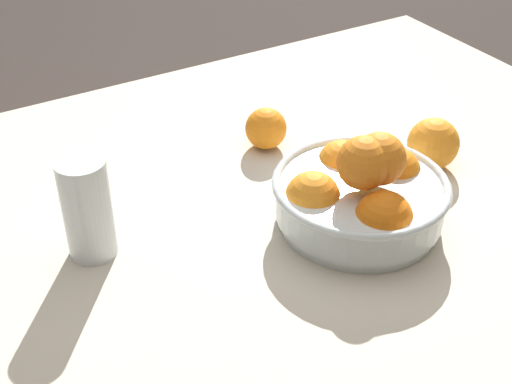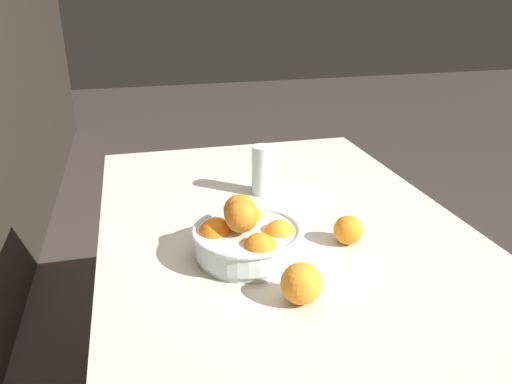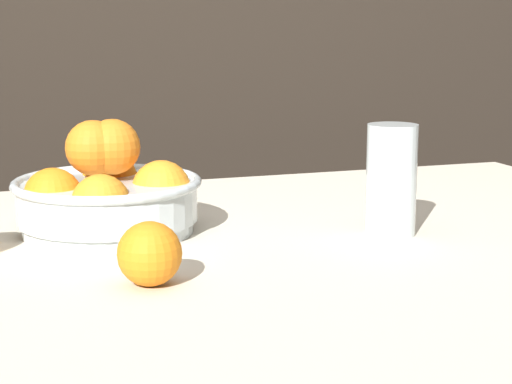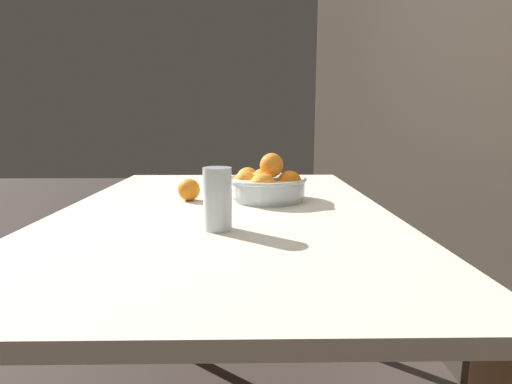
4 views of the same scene
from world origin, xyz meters
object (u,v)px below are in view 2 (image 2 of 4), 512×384
object	(u,v)px
juice_glass	(263,172)
orange_loose_front	(348,230)
orange_loose_near_bowl	(301,284)
fruit_bowl	(247,237)

from	to	relation	value
juice_glass	orange_loose_front	world-z (taller)	juice_glass
orange_loose_front	juice_glass	bearing A→B (deg)	18.96
orange_loose_near_bowl	juice_glass	bearing A→B (deg)	-7.01
fruit_bowl	orange_loose_front	bearing A→B (deg)	-88.97
fruit_bowl	juice_glass	size ratio (longest dim) A/B	1.71
juice_glass	orange_loose_front	xyz separation A→B (m)	(-0.34, -0.12, -0.03)
fruit_bowl	orange_loose_front	size ratio (longest dim) A/B	3.59
juice_glass	orange_loose_near_bowl	distance (m)	0.54
fruit_bowl	orange_loose_front	xyz separation A→B (m)	(0.00, -0.24, -0.02)
juice_glass	orange_loose_front	size ratio (longest dim) A/B	2.10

